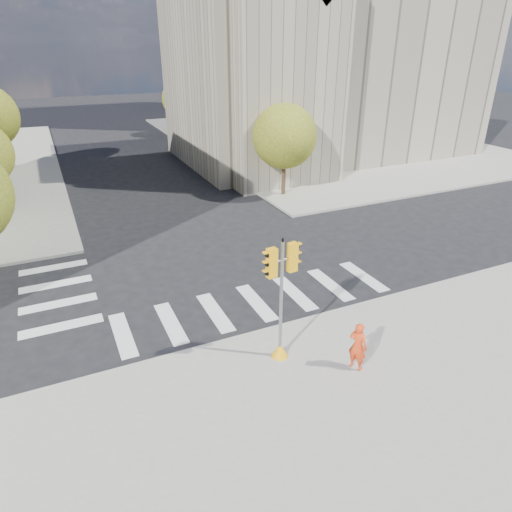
{
  "coord_description": "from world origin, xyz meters",
  "views": [
    {
      "loc": [
        -6.87,
        -16.61,
        9.8
      ],
      "look_at": [
        -0.09,
        -1.96,
        2.1
      ],
      "focal_mm": 32.0,
      "sensor_mm": 36.0,
      "label": 1
    }
  ],
  "objects_px": {
    "photographer": "(358,346)",
    "lamp_near": "(265,119)",
    "traffic_signal": "(281,310)",
    "lamp_far": "(202,98)"
  },
  "relations": [
    {
      "from": "photographer",
      "to": "lamp_near",
      "type": "bearing_deg",
      "value": -44.05
    },
    {
      "from": "lamp_near",
      "to": "traffic_signal",
      "type": "height_order",
      "value": "lamp_near"
    },
    {
      "from": "lamp_near",
      "to": "lamp_far",
      "type": "distance_m",
      "value": 14.0
    },
    {
      "from": "traffic_signal",
      "to": "lamp_far",
      "type": "bearing_deg",
      "value": 67.81
    },
    {
      "from": "lamp_far",
      "to": "photographer",
      "type": "height_order",
      "value": "lamp_far"
    },
    {
      "from": "lamp_far",
      "to": "lamp_near",
      "type": "bearing_deg",
      "value": -90.0
    },
    {
      "from": "lamp_far",
      "to": "traffic_signal",
      "type": "bearing_deg",
      "value": -104.86
    },
    {
      "from": "traffic_signal",
      "to": "photographer",
      "type": "bearing_deg",
      "value": -45.88
    },
    {
      "from": "lamp_far",
      "to": "traffic_signal",
      "type": "relative_size",
      "value": 1.88
    },
    {
      "from": "lamp_far",
      "to": "photographer",
      "type": "xyz_separation_m",
      "value": [
        -6.98,
        -35.24,
        -3.58
      ]
    }
  ]
}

